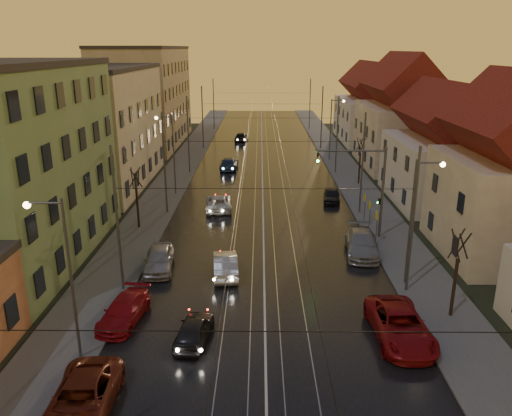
{
  "coord_description": "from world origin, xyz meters",
  "views": [
    {
      "loc": [
        -0.29,
        -18.35,
        14.15
      ],
      "look_at": [
        -0.58,
        17.52,
        2.6
      ],
      "focal_mm": 35.0,
      "sensor_mm": 36.0,
      "label": 1
    }
  ],
  "objects_px": {
    "driving_car_2": "(219,203)",
    "parked_left_3": "(159,259)",
    "driving_car_3": "(229,164)",
    "parked_right_2": "(332,195)",
    "parked_left_2": "(124,311)",
    "street_lamp_2": "(170,147)",
    "driving_car_4": "(241,137)",
    "parked_right_0": "(400,325)",
    "parked_left_1": "(81,400)",
    "traffic_light_mast": "(370,181)",
    "driving_car_0": "(194,330)",
    "driving_car_1": "(225,264)",
    "street_lamp_0": "(63,265)",
    "parked_right_1": "(362,243)",
    "street_lamp_3": "(333,123)",
    "street_lamp_1": "(417,211)"
  },
  "relations": [
    {
      "from": "driving_car_2",
      "to": "parked_left_3",
      "type": "distance_m",
      "value": 13.27
    },
    {
      "from": "driving_car_3",
      "to": "parked_right_2",
      "type": "bearing_deg",
      "value": 130.1
    },
    {
      "from": "parked_left_2",
      "to": "street_lamp_2",
      "type": "bearing_deg",
      "value": 101.03
    },
    {
      "from": "driving_car_4",
      "to": "parked_right_0",
      "type": "relative_size",
      "value": 0.77
    },
    {
      "from": "parked_left_1",
      "to": "parked_left_3",
      "type": "relative_size",
      "value": 1.16
    },
    {
      "from": "traffic_light_mast",
      "to": "driving_car_4",
      "type": "distance_m",
      "value": 43.66
    },
    {
      "from": "driving_car_4",
      "to": "parked_left_3",
      "type": "distance_m",
      "value": 48.08
    },
    {
      "from": "street_lamp_2",
      "to": "parked_right_0",
      "type": "xyz_separation_m",
      "value": [
        15.91,
        -26.14,
        -4.1
      ]
    },
    {
      "from": "parked_right_0",
      "to": "street_lamp_2",
      "type": "bearing_deg",
      "value": 119.55
    },
    {
      "from": "parked_right_2",
      "to": "driving_car_2",
      "type": "bearing_deg",
      "value": -159.61
    },
    {
      "from": "driving_car_0",
      "to": "parked_right_0",
      "type": "bearing_deg",
      "value": -172.07
    },
    {
      "from": "driving_car_3",
      "to": "parked_left_3",
      "type": "height_order",
      "value": "parked_left_3"
    },
    {
      "from": "driving_car_0",
      "to": "driving_car_4",
      "type": "height_order",
      "value": "driving_car_4"
    },
    {
      "from": "driving_car_4",
      "to": "driving_car_3",
      "type": "bearing_deg",
      "value": 94.86
    },
    {
      "from": "traffic_light_mast",
      "to": "driving_car_2",
      "type": "bearing_deg",
      "value": 149.79
    },
    {
      "from": "driving_car_1",
      "to": "parked_left_3",
      "type": "xyz_separation_m",
      "value": [
        -4.47,
        0.74,
        0.06
      ]
    },
    {
      "from": "driving_car_4",
      "to": "parked_left_2",
      "type": "distance_m",
      "value": 54.76
    },
    {
      "from": "traffic_light_mast",
      "to": "parked_left_1",
      "type": "xyz_separation_m",
      "value": [
        -15.4,
        -19.81,
        -3.86
      ]
    },
    {
      "from": "street_lamp_0",
      "to": "driving_car_4",
      "type": "bearing_deg",
      "value": 84.21
    },
    {
      "from": "driving_car_2",
      "to": "parked_right_1",
      "type": "bearing_deg",
      "value": 132.67
    },
    {
      "from": "parked_right_2",
      "to": "street_lamp_2",
      "type": "bearing_deg",
      "value": 178.14
    },
    {
      "from": "traffic_light_mast",
      "to": "parked_left_3",
      "type": "distance_m",
      "value": 16.57
    },
    {
      "from": "street_lamp_3",
      "to": "parked_left_2",
      "type": "height_order",
      "value": "street_lamp_3"
    },
    {
      "from": "driving_car_3",
      "to": "parked_left_2",
      "type": "bearing_deg",
      "value": 85.85
    },
    {
      "from": "parked_right_0",
      "to": "parked_left_2",
      "type": "bearing_deg",
      "value": 172.02
    },
    {
      "from": "parked_right_2",
      "to": "street_lamp_0",
      "type": "bearing_deg",
      "value": -114.63
    },
    {
      "from": "driving_car_3",
      "to": "parked_right_2",
      "type": "xyz_separation_m",
      "value": [
        10.66,
        -13.38,
        -0.07
      ]
    },
    {
      "from": "driving_car_2",
      "to": "parked_left_2",
      "type": "bearing_deg",
      "value": 74.63
    },
    {
      "from": "driving_car_0",
      "to": "parked_left_1",
      "type": "xyz_separation_m",
      "value": [
        -3.82,
        -5.39,
        0.09
      ]
    },
    {
      "from": "parked_left_2",
      "to": "parked_right_1",
      "type": "relative_size",
      "value": 0.82
    },
    {
      "from": "driving_car_1",
      "to": "driving_car_4",
      "type": "distance_m",
      "value": 48.67
    },
    {
      "from": "traffic_light_mast",
      "to": "parked_right_2",
      "type": "distance_m",
      "value": 10.44
    },
    {
      "from": "driving_car_0",
      "to": "driving_car_3",
      "type": "bearing_deg",
      "value": -82.87
    },
    {
      "from": "street_lamp_1",
      "to": "street_lamp_3",
      "type": "bearing_deg",
      "value": 90.0
    },
    {
      "from": "street_lamp_2",
      "to": "street_lamp_3",
      "type": "height_order",
      "value": "same"
    },
    {
      "from": "driving_car_1",
      "to": "parked_right_2",
      "type": "height_order",
      "value": "driving_car_1"
    },
    {
      "from": "traffic_light_mast",
      "to": "parked_right_2",
      "type": "height_order",
      "value": "traffic_light_mast"
    },
    {
      "from": "traffic_light_mast",
      "to": "parked_left_1",
      "type": "relative_size",
      "value": 1.36
    },
    {
      "from": "street_lamp_2",
      "to": "driving_car_1",
      "type": "height_order",
      "value": "street_lamp_2"
    },
    {
      "from": "driving_car_1",
      "to": "parked_left_1",
      "type": "distance_m",
      "value": 14.03
    },
    {
      "from": "driving_car_3",
      "to": "traffic_light_mast",
      "type": "bearing_deg",
      "value": 119.25
    },
    {
      "from": "driving_car_4",
      "to": "parked_left_3",
      "type": "bearing_deg",
      "value": 92.85
    },
    {
      "from": "street_lamp_0",
      "to": "parked_right_2",
      "type": "bearing_deg",
      "value": 58.43
    },
    {
      "from": "street_lamp_2",
      "to": "street_lamp_1",
      "type": "bearing_deg",
      "value": -47.68
    },
    {
      "from": "driving_car_0",
      "to": "parked_right_0",
      "type": "distance_m",
      "value": 10.4
    },
    {
      "from": "street_lamp_3",
      "to": "parked_right_1",
      "type": "relative_size",
      "value": 1.47
    },
    {
      "from": "driving_car_4",
      "to": "parked_left_2",
      "type": "height_order",
      "value": "driving_car_4"
    },
    {
      "from": "street_lamp_0",
      "to": "driving_car_3",
      "type": "height_order",
      "value": "street_lamp_0"
    },
    {
      "from": "street_lamp_2",
      "to": "traffic_light_mast",
      "type": "distance_m",
      "value": 20.89
    },
    {
      "from": "driving_car_1",
      "to": "driving_car_3",
      "type": "xyz_separation_m",
      "value": [
        -1.53,
        29.61,
        0.0
      ]
    }
  ]
}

